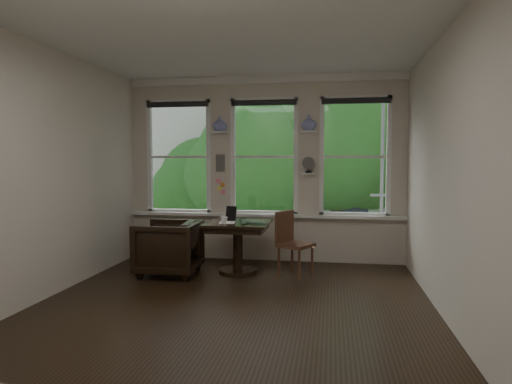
% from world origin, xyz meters
% --- Properties ---
extents(ground, '(4.50, 4.50, 0.00)m').
position_xyz_m(ground, '(0.00, 0.00, 0.00)').
color(ground, black).
rests_on(ground, ground).
extents(ceiling, '(4.50, 4.50, 0.00)m').
position_xyz_m(ceiling, '(0.00, 0.00, 3.00)').
color(ceiling, silver).
rests_on(ceiling, ground).
extents(wall_back, '(4.50, 0.00, 4.50)m').
position_xyz_m(wall_back, '(0.00, 2.25, 1.50)').
color(wall_back, beige).
rests_on(wall_back, ground).
extents(wall_front, '(4.50, 0.00, 4.50)m').
position_xyz_m(wall_front, '(0.00, -2.25, 1.50)').
color(wall_front, beige).
rests_on(wall_front, ground).
extents(wall_left, '(0.00, 4.50, 4.50)m').
position_xyz_m(wall_left, '(-2.25, 0.00, 1.50)').
color(wall_left, beige).
rests_on(wall_left, ground).
extents(wall_right, '(0.00, 4.50, 4.50)m').
position_xyz_m(wall_right, '(2.25, 0.00, 1.50)').
color(wall_right, beige).
rests_on(wall_right, ground).
extents(window_left, '(1.10, 0.12, 1.90)m').
position_xyz_m(window_left, '(-1.45, 2.25, 1.70)').
color(window_left, white).
rests_on(window_left, ground).
extents(window_center, '(1.10, 0.12, 1.90)m').
position_xyz_m(window_center, '(0.00, 2.25, 1.70)').
color(window_center, white).
rests_on(window_center, ground).
extents(window_right, '(1.10, 0.12, 1.90)m').
position_xyz_m(window_right, '(1.45, 2.25, 1.70)').
color(window_right, white).
rests_on(window_right, ground).
extents(shelf_left, '(0.26, 0.16, 0.03)m').
position_xyz_m(shelf_left, '(-0.72, 2.15, 2.10)').
color(shelf_left, white).
rests_on(shelf_left, ground).
extents(shelf_right, '(0.26, 0.16, 0.03)m').
position_xyz_m(shelf_right, '(0.72, 2.15, 2.10)').
color(shelf_right, white).
rests_on(shelf_right, ground).
extents(intercom, '(0.14, 0.06, 0.28)m').
position_xyz_m(intercom, '(-0.72, 2.18, 1.60)').
color(intercom, '#59544F').
rests_on(intercom, ground).
extents(sticky_notes, '(0.16, 0.01, 0.24)m').
position_xyz_m(sticky_notes, '(-0.72, 2.19, 1.25)').
color(sticky_notes, pink).
rests_on(sticky_notes, ground).
extents(desk_fan, '(0.20, 0.20, 0.24)m').
position_xyz_m(desk_fan, '(0.72, 2.13, 1.53)').
color(desk_fan, '#59544F').
rests_on(desk_fan, ground).
extents(vase_left, '(0.24, 0.24, 0.25)m').
position_xyz_m(vase_left, '(-0.72, 2.15, 2.24)').
color(vase_left, white).
rests_on(vase_left, shelf_left).
extents(vase_right, '(0.24, 0.24, 0.25)m').
position_xyz_m(vase_right, '(0.72, 2.15, 2.24)').
color(vase_right, white).
rests_on(vase_right, shelf_right).
extents(table, '(0.90, 0.90, 0.75)m').
position_xyz_m(table, '(-0.25, 1.27, 0.38)').
color(table, black).
rests_on(table, ground).
extents(armchair_left, '(0.89, 0.86, 0.78)m').
position_xyz_m(armchair_left, '(-1.21, 1.01, 0.39)').
color(armchair_left, black).
rests_on(armchair_left, ground).
extents(cushion_red, '(0.45, 0.45, 0.06)m').
position_xyz_m(cushion_red, '(-1.21, 1.01, 0.45)').
color(cushion_red, maroon).
rests_on(cushion_red, armchair_left).
extents(side_chair_right, '(0.57, 0.57, 0.92)m').
position_xyz_m(side_chair_right, '(0.60, 1.22, 0.46)').
color(side_chair_right, '#412317').
rests_on(side_chair_right, ground).
extents(laptop, '(0.35, 0.29, 0.02)m').
position_xyz_m(laptop, '(0.03, 1.10, 0.76)').
color(laptop, black).
rests_on(laptop, table).
extents(mug, '(0.13, 0.13, 0.10)m').
position_xyz_m(mug, '(-0.41, 1.10, 0.80)').
color(mug, white).
rests_on(mug, table).
extents(drinking_glass, '(0.15, 0.15, 0.10)m').
position_xyz_m(drinking_glass, '(-0.11, 1.00, 0.80)').
color(drinking_glass, white).
rests_on(drinking_glass, table).
extents(tablet, '(0.17, 0.11, 0.22)m').
position_xyz_m(tablet, '(-0.37, 1.37, 0.86)').
color(tablet, black).
rests_on(tablet, table).
extents(papers, '(0.26, 0.33, 0.00)m').
position_xyz_m(papers, '(-0.39, 1.20, 0.75)').
color(papers, silver).
rests_on(papers, table).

